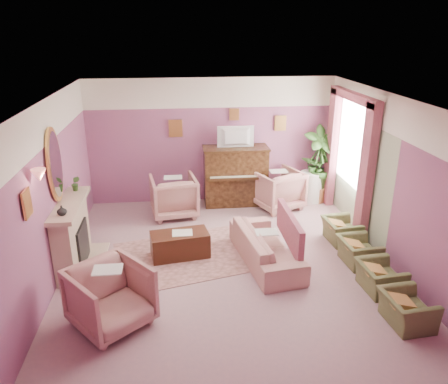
{
  "coord_description": "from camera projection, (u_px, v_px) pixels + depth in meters",
  "views": [
    {
      "loc": [
        -0.79,
        -6.56,
        3.82
      ],
      "look_at": [
        -0.01,
        0.4,
        1.16
      ],
      "focal_mm": 35.0,
      "sensor_mm": 36.0,
      "label": 1
    }
  ],
  "objects": [
    {
      "name": "floor",
      "position": [
        227.0,
        263.0,
        7.54
      ],
      "size": [
        5.5,
        6.0,
        0.01
      ],
      "primitive_type": "cube",
      "color": "gray",
      "rests_on": "ground"
    },
    {
      "name": "ceiling",
      "position": [
        228.0,
        99.0,
        6.54
      ],
      "size": [
        5.5,
        6.0,
        0.01
      ],
      "primitive_type": "cube",
      "color": "white",
      "rests_on": "wall_back"
    },
    {
      "name": "wall_back",
      "position": [
        212.0,
        141.0,
        9.82
      ],
      "size": [
        5.5,
        0.02,
        2.8
      ],
      "primitive_type": "cube",
      "color": "#724571",
      "rests_on": "floor"
    },
    {
      "name": "wall_front",
      "position": [
        264.0,
        292.0,
        4.25
      ],
      "size": [
        5.5,
        0.02,
        2.8
      ],
      "primitive_type": "cube",
      "color": "#724571",
      "rests_on": "floor"
    },
    {
      "name": "wall_left",
      "position": [
        52.0,
        193.0,
        6.75
      ],
      "size": [
        0.02,
        6.0,
        2.8
      ],
      "primitive_type": "cube",
      "color": "#724571",
      "rests_on": "floor"
    },
    {
      "name": "wall_right",
      "position": [
        390.0,
        180.0,
        7.32
      ],
      "size": [
        0.02,
        6.0,
        2.8
      ],
      "primitive_type": "cube",
      "color": "#724571",
      "rests_on": "floor"
    },
    {
      "name": "picture_rail_band",
      "position": [
        211.0,
        93.0,
        9.43
      ],
      "size": [
        5.5,
        0.01,
        0.65
      ],
      "primitive_type": "cube",
      "color": "white",
      "rests_on": "wall_back"
    },
    {
      "name": "stripe_panel",
      "position": [
        357.0,
        174.0,
        8.64
      ],
      "size": [
        0.01,
        3.0,
        2.15
      ],
      "primitive_type": "cube",
      "color": "#A2B48E",
      "rests_on": "wall_right"
    },
    {
      "name": "fireplace_surround",
      "position": [
        72.0,
        236.0,
        7.26
      ],
      "size": [
        0.3,
        1.4,
        1.1
      ],
      "primitive_type": "cube",
      "color": "tan",
      "rests_on": "floor"
    },
    {
      "name": "fireplace_inset",
      "position": [
        79.0,
        244.0,
        7.32
      ],
      "size": [
        0.18,
        0.72,
        0.68
      ],
      "primitive_type": "cube",
      "color": "black",
      "rests_on": "floor"
    },
    {
      "name": "fire_ember",
      "position": [
        83.0,
        253.0,
        7.39
      ],
      "size": [
        0.06,
        0.54,
        0.1
      ],
      "primitive_type": "cube",
      "color": "#FF5B29",
      "rests_on": "floor"
    },
    {
      "name": "mantel_shelf",
      "position": [
        69.0,
        205.0,
        7.06
      ],
      "size": [
        0.4,
        1.55,
        0.07
      ],
      "primitive_type": "cube",
      "color": "tan",
      "rests_on": "fireplace_surround"
    },
    {
      "name": "hearth",
      "position": [
        88.0,
        264.0,
        7.47
      ],
      "size": [
        0.55,
        1.5,
        0.02
      ],
      "primitive_type": "cube",
      "color": "tan",
      "rests_on": "floor"
    },
    {
      "name": "mirror_frame",
      "position": [
        55.0,
        165.0,
        6.8
      ],
      "size": [
        0.04,
        0.72,
        1.2
      ],
      "primitive_type": "ellipsoid",
      "color": "gold",
      "rests_on": "wall_left"
    },
    {
      "name": "mirror_glass",
      "position": [
        56.0,
        165.0,
        6.8
      ],
      "size": [
        0.01,
        0.6,
        1.06
      ],
      "primitive_type": "ellipsoid",
      "color": "silver",
      "rests_on": "wall_left"
    },
    {
      "name": "sconce_shade",
      "position": [
        39.0,
        175.0,
        5.77
      ],
      "size": [
        0.2,
        0.2,
        0.16
      ],
      "primitive_type": "cone",
      "color": "#FD8073",
      "rests_on": "wall_left"
    },
    {
      "name": "piano",
      "position": [
        235.0,
        176.0,
        9.85
      ],
      "size": [
        1.4,
        0.6,
        1.3
      ],
      "primitive_type": "cube",
      "color": "#3A2311",
      "rests_on": "floor"
    },
    {
      "name": "piano_keyshelf",
      "position": [
        238.0,
        178.0,
        9.5
      ],
      "size": [
        1.3,
        0.12,
        0.06
      ],
      "primitive_type": "cube",
      "color": "#3A2311",
      "rests_on": "piano"
    },
    {
      "name": "piano_keys",
      "position": [
        238.0,
        177.0,
        9.48
      ],
      "size": [
        1.2,
        0.08,
        0.02
      ],
      "primitive_type": "cube",
      "color": "beige",
      "rests_on": "piano"
    },
    {
      "name": "piano_top",
      "position": [
        236.0,
        148.0,
        9.61
      ],
      "size": [
        1.45,
        0.65,
        0.04
      ],
      "primitive_type": "cube",
      "color": "#3A2311",
      "rests_on": "piano"
    },
    {
      "name": "television",
      "position": [
        236.0,
        136.0,
        9.46
      ],
      "size": [
        0.8,
        0.12,
        0.48
      ],
      "primitive_type": "imported",
      "color": "black",
      "rests_on": "piano"
    },
    {
      "name": "print_back_left",
      "position": [
        176.0,
        128.0,
        9.59
      ],
      "size": [
        0.3,
        0.03,
        0.38
      ],
      "primitive_type": "cube",
      "color": "gold",
      "rests_on": "wall_back"
    },
    {
      "name": "print_back_right",
      "position": [
        280.0,
        123.0,
        9.81
      ],
      "size": [
        0.26,
        0.03,
        0.34
      ],
      "primitive_type": "cube",
      "color": "gold",
      "rests_on": "wall_back"
    },
    {
      "name": "print_back_mid",
      "position": [
        234.0,
        114.0,
        9.62
      ],
      "size": [
        0.22,
        0.03,
        0.26
      ],
      "primitive_type": "cube",
      "color": "gold",
      "rests_on": "wall_back"
    },
    {
      "name": "print_left_wall",
      "position": [
        27.0,
        204.0,
        5.53
      ],
      "size": [
        0.03,
        0.28,
        0.36
      ],
      "primitive_type": "cube",
      "color": "gold",
      "rests_on": "wall_left"
    },
    {
      "name": "window_blind",
      "position": [
        353.0,
        141.0,
        8.65
      ],
      "size": [
        0.03,
        1.4,
        1.8
      ],
      "primitive_type": "cube",
      "color": "white",
      "rests_on": "wall_right"
    },
    {
      "name": "curtain_left",
      "position": [
        366.0,
        174.0,
        7.93
      ],
      "size": [
        0.16,
        0.34,
        2.6
      ],
      "primitive_type": "cube",
      "color": "#904353",
      "rests_on": "floor"
    },
    {
      "name": "curtain_right",
      "position": [
        332.0,
        148.0,
        9.64
      ],
      "size": [
        0.16,
        0.34,
        2.6
      ],
      "primitive_type": "cube",
      "color": "#904353",
      "rests_on": "floor"
    },
    {
      "name": "pelmet",
      "position": [
        354.0,
        97.0,
        8.34
      ],
      "size": [
        0.16,
        2.2,
        0.16
      ],
      "primitive_type": "cube",
      "color": "#904353",
      "rests_on": "wall_right"
    },
    {
      "name": "mantel_plant",
      "position": [
        76.0,
        183.0,
        7.51
      ],
      "size": [
        0.16,
        0.16,
        0.28
      ],
      "primitive_type": "imported",
      "color": "#284F1C",
      "rests_on": "mantel_shelf"
    },
    {
      "name": "mantel_vase",
      "position": [
        62.0,
        211.0,
        6.55
      ],
      "size": [
        0.16,
        0.16,
        0.16
      ],
      "primitive_type": "imported",
      "color": "white",
      "rests_on": "mantel_shelf"
    },
    {
      "name": "area_rug",
      "position": [
        191.0,
        255.0,
        7.77
      ],
      "size": [
        2.86,
        2.35,
        0.01
      ],
      "primitive_type": "cube",
      "rotation": [
        0.0,
        0.0,
        0.24
      ],
      "color": "#9A6762",
      "rests_on": "floor"
    },
    {
      "name": "coffee_table",
      "position": [
        180.0,
        245.0,
        7.67
      ],
      "size": [
        1.07,
        0.65,
        0.45
      ],
      "primitive_type": "cube",
      "rotation": [
        0.0,
        0.0,
        0.16
      ],
      "color": "#3A1C0F",
      "rests_on": "floor"
    },
    {
      "name": "table_paper",
      "position": [
        182.0,
        233.0,
        7.6
      ],
      "size": [
        0.35,
        0.28,
        0.01
      ],
      "primitive_type": "cube",
      "color": "silver",
      "rests_on": "coffee_table"
    },
    {
      "name": "sofa",
      "position": [
        266.0,
        241.0,
        7.45
      ],
      "size": [
        0.65,
        1.95,
        0.79
      ],
      "primitive_type": "imported",
      "color": "tan",
      "rests_on": "floor"
    },
    {
      "name": "sofa_throw",
      "position": [
        290.0,
        229.0,
        7.42
      ],
      "size": [
        0.1,
        1.48,
        0.54
      ],
      "primitive_type": "cube",
      "color": "#904353",
      "rests_on": "sofa"
    },
    {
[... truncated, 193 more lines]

